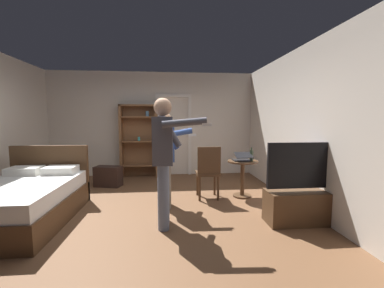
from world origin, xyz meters
TOP-DOWN VIEW (x-y plane):
  - ground_plane at (0.00, 0.00)m, footprint 5.95×5.95m
  - wall_back at (0.00, 2.76)m, footprint 5.49×0.12m
  - wall_right at (2.69, 0.00)m, footprint 0.12×5.65m
  - doorway_frame at (0.54, 2.68)m, footprint 0.93×0.08m
  - bed at (-1.70, -0.12)m, footprint 1.30×1.91m
  - bookshelf at (-0.34, 2.54)m, footprint 0.94×0.32m
  - tv_flatscreen at (2.33, -0.57)m, footprint 1.11×0.40m
  - side_table at (1.81, 0.67)m, footprint 0.57×0.57m
  - laptop at (1.78, 0.63)m, footprint 0.33×0.34m
  - bottle_on_table at (1.95, 0.59)m, footprint 0.06×0.06m
  - wooden_chair at (1.13, 0.59)m, footprint 0.42×0.42m
  - person_blue_shirt at (0.35, -0.48)m, footprint 0.75×0.62m
  - person_striped_shirt at (0.37, 0.28)m, footprint 0.62×0.54m
  - suitcase_dark at (-0.93, 1.66)m, footprint 0.62×0.43m

SIDE VIEW (x-z plane):
  - ground_plane at x=0.00m, z-range 0.00..0.00m
  - suitcase_dark at x=-0.93m, z-range 0.00..0.44m
  - bed at x=-1.70m, z-range -0.20..0.82m
  - tv_flatscreen at x=2.33m, z-range -0.24..0.92m
  - side_table at x=1.81m, z-range 0.12..0.82m
  - wooden_chair at x=1.13m, z-range 0.05..1.04m
  - laptop at x=1.78m, z-range 0.67..0.84m
  - bottle_on_table at x=1.95m, z-range 0.68..0.94m
  - person_striped_shirt at x=0.37m, z-range 0.11..1.69m
  - bookshelf at x=-0.34m, z-range 0.08..1.93m
  - person_blue_shirt at x=0.35m, z-range 0.16..1.92m
  - doorway_frame at x=0.54m, z-range 0.16..2.29m
  - wall_back at x=0.00m, z-range 0.00..2.70m
  - wall_right at x=2.69m, z-range 0.00..2.70m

